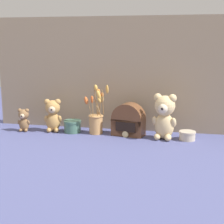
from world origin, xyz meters
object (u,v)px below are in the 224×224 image
Objects in this scene: flower_vase at (96,118)px; decorative_tin_tall at (72,126)px; teddy_bear_large at (164,116)px; vintage_radio at (128,122)px; teddy_bear_medium at (53,115)px; teddy_bear_small at (24,119)px; decorative_tin_short at (187,136)px.

flower_vase is 0.17m from decorative_tin_tall.
teddy_bear_large reaches higher than vintage_radio.
teddy_bear_medium is 0.15m from decorative_tin_tall.
teddy_bear_large is 1.28× the size of teddy_bear_medium.
vintage_radio is (0.20, 0.00, -0.01)m from flower_vase.
flower_vase is at bearing 0.14° from decorative_tin_tall.
decorative_tin_tall is (-0.58, 0.04, -0.10)m from teddy_bear_large.
teddy_bear_small is 1.34× the size of decorative_tin_tall.
teddy_bear_medium is 0.85m from decorative_tin_short.
teddy_bear_large is 0.23m from vintage_radio.
teddy_bear_large is at bearing -2.71° from teddy_bear_medium.
flower_vase reaches higher than decorative_tin_short.
teddy_bear_medium is at bearing -178.43° from decorative_tin_tall.
teddy_bear_medium is 0.19m from teddy_bear_small.
flower_vase is at bearing 174.93° from teddy_bear_large.
flower_vase is 0.57m from decorative_tin_short.
teddy_bear_small is 1.51× the size of decorative_tin_short.
flower_vase reaches higher than teddy_bear_small.
decorative_tin_short is at bearing -5.50° from vintage_radio.
decorative_tin_short is at bearing 2.42° from teddy_bear_large.
teddy_bear_large is at bearing -177.58° from decorative_tin_short.
teddy_bear_large reaches higher than teddy_bear_small.
teddy_bear_large is 0.71m from teddy_bear_medium.
vintage_radio reaches higher than decorative_tin_short.
vintage_radio is 0.36m from decorative_tin_short.
teddy_bear_large reaches higher than decorative_tin_short.
vintage_radio is 0.36m from decorative_tin_tall.
decorative_tin_short is (0.36, -0.03, -0.06)m from vintage_radio.
vintage_radio is at bearing 0.76° from teddy_bear_medium.
teddy_bear_large is 1.29× the size of vintage_radio.
teddy_bear_small is 0.68m from vintage_radio.
teddy_bear_medium is at bearing -179.24° from vintage_radio.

